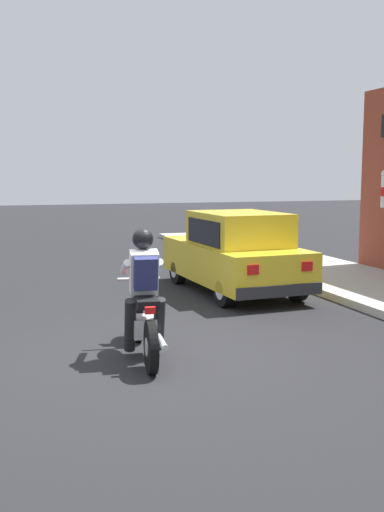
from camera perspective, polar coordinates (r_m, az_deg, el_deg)
The scene contains 4 objects.
ground_plane at distance 7.66m, azimuth -3.38°, elevation -9.50°, with size 80.00×80.00×0.00m, color black.
sidewalk_curb at distance 12.51m, azimuth 16.37°, elevation -2.71°, with size 2.60×22.00×0.14m, color #ADAAA3.
motorcycle_with_rider at distance 7.51m, azimuth -4.63°, elevation -4.53°, with size 0.62×2.02×1.62m.
car_hatchback at distance 11.59m, azimuth 4.09°, elevation 0.25°, with size 1.79×3.84×1.57m.
Camera 1 is at (-1.90, -7.07, 2.27)m, focal length 42.00 mm.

